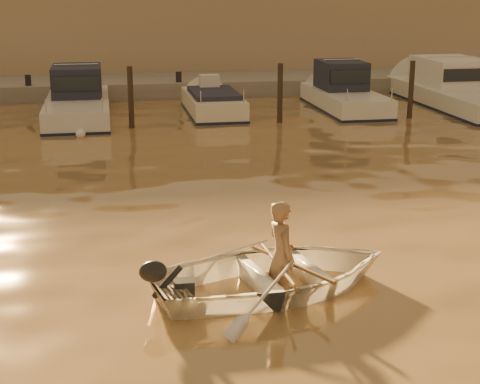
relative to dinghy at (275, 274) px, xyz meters
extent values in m
plane|color=brown|center=(-1.42, 0.04, -0.28)|extent=(160.00, 160.00, 0.00)
imported|color=white|center=(0.00, 0.00, 0.00)|extent=(4.34, 3.48, 0.80)
imported|color=#936B49|center=(0.10, 0.02, 0.29)|extent=(0.53, 0.70, 1.74)
cylinder|color=brown|center=(0.24, 0.05, 0.14)|extent=(0.90, 1.95, 0.13)
cylinder|color=brown|center=(0.05, 0.01, 0.14)|extent=(0.12, 2.10, 0.13)
cylinder|color=#2D2319|center=(-1.62, 13.84, 0.62)|extent=(0.18, 0.18, 2.20)
cylinder|color=#2D2319|center=(3.38, 13.84, 0.62)|extent=(0.18, 0.18, 2.20)
cylinder|color=#2D2319|center=(8.08, 13.84, 0.62)|extent=(0.18, 0.18, 2.20)
sphere|color=white|center=(-3.25, 12.58, -0.18)|extent=(0.30, 0.30, 0.30)
sphere|color=#C86C17|center=(1.88, 14.15, -0.18)|extent=(0.30, 0.30, 0.30)
sphere|color=white|center=(6.70, 13.62, -0.18)|extent=(0.30, 0.30, 0.30)
cube|color=gray|center=(-1.42, 21.54, -0.13)|extent=(52.00, 4.00, 1.00)
cube|color=#9E8466|center=(-1.42, 27.04, 2.12)|extent=(46.00, 7.00, 4.80)
camera|label=1|loc=(-2.45, -10.26, 4.33)|focal=55.00mm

